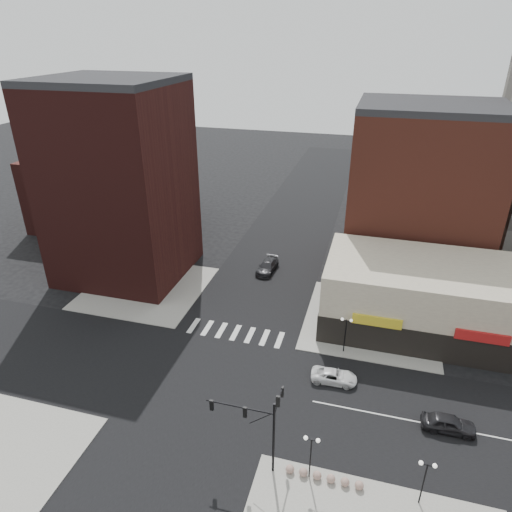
% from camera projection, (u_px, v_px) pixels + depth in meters
% --- Properties ---
extents(ground, '(240.00, 240.00, 0.00)m').
position_uv_depth(ground, '(211.00, 381.00, 44.43)').
color(ground, black).
rests_on(ground, ground).
extents(road_ew, '(200.00, 14.00, 0.02)m').
position_uv_depth(road_ew, '(211.00, 381.00, 44.43)').
color(road_ew, black).
rests_on(road_ew, ground).
extents(road_ns, '(14.00, 200.00, 0.02)m').
position_uv_depth(road_ns, '(211.00, 381.00, 44.43)').
color(road_ns, black).
rests_on(road_ns, ground).
extents(sidewalk_nw, '(15.00, 15.00, 0.12)m').
position_uv_depth(sidewalk_nw, '(147.00, 288.00, 60.37)').
color(sidewalk_nw, gray).
rests_on(sidewalk_nw, ground).
extents(sidewalk_ne, '(15.00, 15.00, 0.12)m').
position_uv_depth(sidewalk_ne, '(370.00, 321.00, 53.45)').
color(sidewalk_ne, gray).
rests_on(sidewalk_ne, ground).
extents(building_nw, '(16.00, 15.00, 25.00)m').
position_uv_depth(building_nw, '(120.00, 186.00, 59.33)').
color(building_nw, '#361311').
rests_on(building_nw, ground).
extents(building_nw_low, '(20.00, 18.00, 12.00)m').
position_uv_depth(building_nw_low, '(105.00, 189.00, 78.70)').
color(building_nw_low, '#361311').
rests_on(building_nw_low, ground).
extents(building_ne_midrise, '(18.00, 15.00, 22.00)m').
position_uv_depth(building_ne_midrise, '(420.00, 195.00, 60.41)').
color(building_ne_midrise, maroon).
rests_on(building_ne_midrise, ground).
extents(building_ne_row, '(24.20, 12.20, 8.00)m').
position_uv_depth(building_ne_row, '(433.00, 304.00, 50.88)').
color(building_ne_row, beige).
rests_on(building_ne_row, ground).
extents(traffic_signal, '(5.59, 3.09, 7.77)m').
position_uv_depth(traffic_signal, '(262.00, 418.00, 33.74)').
color(traffic_signal, black).
rests_on(traffic_signal, ground).
extents(street_lamp_se_a, '(1.22, 0.32, 4.16)m').
position_uv_depth(street_lamp_se_a, '(311.00, 447.00, 33.44)').
color(street_lamp_se_a, black).
rests_on(street_lamp_se_a, sidewalk_se).
extents(street_lamp_se_b, '(1.22, 0.32, 4.16)m').
position_uv_depth(street_lamp_se_b, '(426.00, 473.00, 31.53)').
color(street_lamp_se_b, black).
rests_on(street_lamp_se_b, sidewalk_se).
extents(street_lamp_ne, '(1.22, 0.32, 4.16)m').
position_uv_depth(street_lamp_ne, '(346.00, 326.00, 46.99)').
color(street_lamp_ne, black).
rests_on(street_lamp_ne, sidewalk_ne).
extents(bollard_row, '(5.91, 0.66, 0.66)m').
position_uv_depth(bollard_row, '(324.00, 477.00, 34.44)').
color(bollard_row, gray).
rests_on(bollard_row, sidewalk_se).
extents(white_suv, '(4.52, 2.24, 1.23)m').
position_uv_depth(white_suv, '(334.00, 376.00, 44.18)').
color(white_suv, white).
rests_on(white_suv, ground).
extents(dark_sedan_east, '(4.48, 1.86, 1.52)m').
position_uv_depth(dark_sedan_east, '(449.00, 423.00, 38.72)').
color(dark_sedan_east, black).
rests_on(dark_sedan_east, ground).
extents(dark_sedan_north, '(2.54, 5.46, 1.54)m').
position_uv_depth(dark_sedan_north, '(267.00, 266.00, 64.30)').
color(dark_sedan_north, black).
rests_on(dark_sedan_north, ground).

